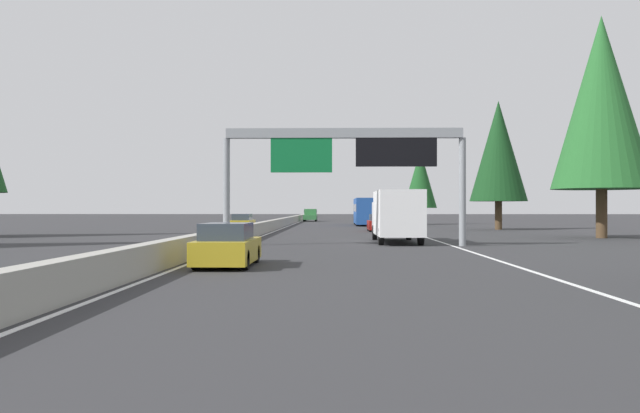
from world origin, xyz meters
name	(u,v)px	position (x,y,z in m)	size (l,w,h in m)	color
ground_plane	(278,229)	(60.00, 0.00, 0.00)	(320.00, 320.00, 0.00)	#2D2D30
median_barrier	(290,220)	(80.00, 0.30, 0.45)	(180.00, 0.56, 0.90)	#9E9B93
shoulder_stripe_right	(391,226)	(70.00, -11.52, 0.01)	(160.00, 0.16, 0.01)	silver
shoulder_stripe_median	(288,226)	(70.00, -0.25, 0.01)	(160.00, 0.16, 0.01)	silver
sign_gantry_overhead	(347,152)	(32.33, -6.04, 4.88)	(0.50, 12.68, 6.13)	gray
sedan_mid_left	(227,246)	(20.28, -1.75, 0.68)	(4.40, 1.80, 1.47)	#AD931E
box_truck_near_right	(396,214)	(35.93, -8.92, 1.61)	(8.50, 2.40, 2.95)	white
bus_mid_center	(366,210)	(74.28, -8.91, 1.72)	(11.50, 2.55, 3.10)	#1E4793
pickup_far_center	(310,215)	(97.65, -1.60, 0.91)	(5.60, 2.00, 1.86)	#2D6B38
sedan_mid_right	(379,223)	(54.35, -9.11, 0.68)	(4.40, 1.80, 1.47)	maroon
oncoming_near	(242,223)	(56.40, 2.88, 0.68)	(4.40, 1.80, 1.47)	#AD931E
conifer_right_near	(601,103)	(41.82, -22.98, 8.95)	(6.48, 6.48, 14.72)	#4C3823
conifer_right_mid	(498,151)	(58.99, -20.45, 7.23)	(5.24, 5.24, 11.90)	#4C3823
conifer_right_far	(420,179)	(78.34, -15.74, 5.55)	(4.02, 4.02, 9.14)	#4C3823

